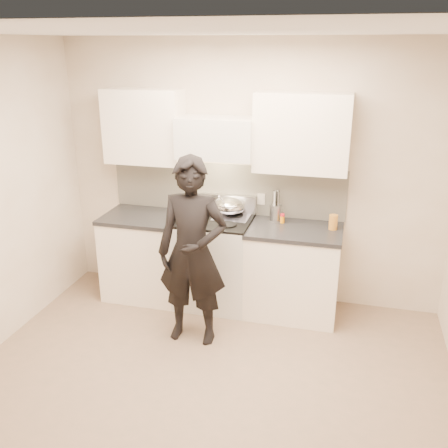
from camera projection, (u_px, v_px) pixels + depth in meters
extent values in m
plane|color=#876A53|center=(203.00, 389.00, 4.03)|extent=(4.00, 4.00, 0.00)
cube|color=beige|center=(250.00, 174.00, 5.16)|extent=(4.00, 0.04, 2.70)
cube|color=beige|center=(70.00, 386.00, 1.98)|extent=(4.00, 0.04, 2.70)
cube|color=silver|center=(197.00, 33.00, 3.11)|extent=(4.00, 3.50, 0.02)
cube|color=beige|center=(226.00, 188.00, 5.26)|extent=(2.50, 0.02, 0.53)
cube|color=silver|center=(221.00, 203.00, 5.29)|extent=(0.76, 0.08, 0.20)
cube|color=silver|center=(217.00, 138.00, 4.91)|extent=(0.76, 0.40, 0.40)
cylinder|color=silver|center=(212.00, 160.00, 4.81)|extent=(0.66, 0.02, 0.02)
cube|color=white|center=(302.00, 133.00, 4.72)|extent=(0.90, 0.33, 0.75)
cube|color=white|center=(144.00, 126.00, 5.10)|extent=(0.80, 0.33, 0.75)
cube|color=beige|center=(261.00, 199.00, 5.19)|extent=(0.08, 0.01, 0.12)
cube|color=silver|center=(214.00, 262.00, 5.24)|extent=(0.76, 0.65, 0.92)
cube|color=black|center=(214.00, 220.00, 5.08)|extent=(0.76, 0.65, 0.02)
cube|color=#B2B0C6|center=(232.00, 216.00, 5.14)|extent=(0.36, 0.34, 0.01)
cylinder|color=silver|center=(206.00, 244.00, 4.86)|extent=(0.62, 0.02, 0.02)
cylinder|color=black|center=(192.00, 222.00, 4.98)|extent=(0.18, 0.18, 0.01)
cylinder|color=black|center=(227.00, 225.00, 4.89)|extent=(0.18, 0.18, 0.01)
cylinder|color=black|center=(201.00, 212.00, 5.25)|extent=(0.18, 0.18, 0.01)
cylinder|color=black|center=(234.00, 215.00, 5.16)|extent=(0.18, 0.18, 0.01)
cube|color=white|center=(293.00, 273.00, 5.05)|extent=(0.90, 0.65, 0.88)
cube|color=black|center=(295.00, 230.00, 4.89)|extent=(0.92, 0.67, 0.04)
cube|color=white|center=(145.00, 257.00, 5.43)|extent=(0.80, 0.65, 0.88)
cube|color=black|center=(143.00, 217.00, 5.27)|extent=(0.82, 0.67, 0.04)
ellipsoid|color=silver|center=(230.00, 206.00, 5.14)|extent=(0.32, 0.32, 0.17)
torus|color=silver|center=(230.00, 202.00, 5.13)|extent=(0.33, 0.33, 0.01)
ellipsoid|color=beige|center=(230.00, 207.00, 5.14)|extent=(0.18, 0.18, 0.08)
cylinder|color=silver|center=(223.00, 201.00, 5.00)|extent=(0.03, 0.23, 0.17)
cylinder|color=silver|center=(197.00, 214.00, 4.96)|extent=(0.24, 0.24, 0.14)
cube|color=silver|center=(186.00, 207.00, 5.00)|extent=(0.05, 0.03, 0.01)
cube|color=silver|center=(208.00, 210.00, 4.90)|extent=(0.05, 0.03, 0.01)
cylinder|color=silver|center=(275.00, 213.00, 5.08)|extent=(0.12, 0.12, 0.17)
cylinder|color=black|center=(278.00, 205.00, 5.06)|extent=(0.01, 0.01, 0.29)
cylinder|color=silver|center=(277.00, 204.00, 5.07)|extent=(0.01, 0.01, 0.29)
cylinder|color=silver|center=(275.00, 204.00, 5.08)|extent=(0.01, 0.01, 0.29)
cylinder|color=black|center=(273.00, 204.00, 5.07)|extent=(0.01, 0.01, 0.29)
cylinder|color=silver|center=(273.00, 205.00, 5.05)|extent=(0.01, 0.01, 0.29)
cylinder|color=silver|center=(274.00, 205.00, 5.03)|extent=(0.01, 0.01, 0.29)
cylinder|color=black|center=(276.00, 206.00, 5.03)|extent=(0.01, 0.01, 0.29)
cylinder|color=silver|center=(278.00, 205.00, 5.04)|extent=(0.01, 0.01, 0.29)
cylinder|color=orange|center=(282.00, 220.00, 5.02)|extent=(0.04, 0.04, 0.07)
cylinder|color=red|center=(282.00, 215.00, 5.00)|extent=(0.04, 0.04, 0.02)
cylinder|color=#BD7927|center=(333.00, 222.00, 4.84)|extent=(0.08, 0.08, 0.15)
imported|color=black|center=(192.00, 252.00, 4.45)|extent=(0.65, 0.43, 1.74)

